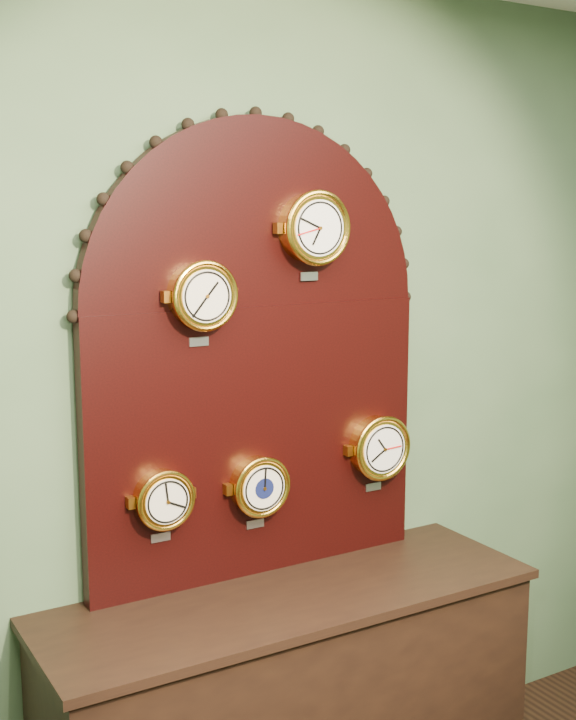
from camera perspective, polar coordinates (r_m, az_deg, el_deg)
wall_back at (r=3.01m, az=-2.42°, el=-2.71°), size 4.00×0.00×4.00m
shop_counter at (r=3.16m, az=0.20°, el=-21.66°), size 1.60×0.50×0.80m
display_board at (r=2.93m, az=-1.99°, el=1.44°), size 1.26×0.06×1.53m
roman_clock at (r=2.75m, az=-5.44°, el=4.09°), size 0.22×0.08×0.27m
arabic_clock at (r=2.93m, az=1.70°, el=8.37°), size 0.24×0.08×0.29m
hygrometer at (r=2.82m, az=-7.90°, el=-8.73°), size 0.19×0.08×0.24m
barometer at (r=2.96m, az=-1.82°, el=-7.99°), size 0.20×0.08×0.26m
tide_clock at (r=3.19m, az=5.81°, el=-5.53°), size 0.23×0.08×0.28m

